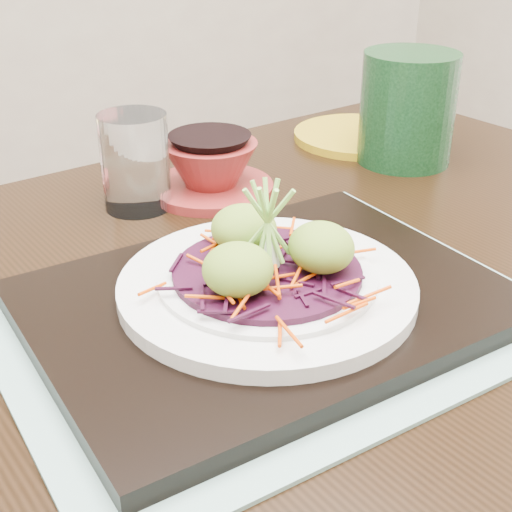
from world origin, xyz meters
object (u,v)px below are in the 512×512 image
serving_tray (267,302)px  white_plate (267,285)px  dining_table (263,368)px  green_jar (407,108)px  water_glass (135,162)px  yellow_plate (359,136)px  terracotta_bowl_set (211,171)px

serving_tray → white_plate: white_plate is taller
dining_table → white_plate: (-0.02, -0.05, 0.13)m
dining_table → green_jar: size_ratio=8.82×
water_glass → yellow_plate: (0.38, 0.08, -0.05)m
dining_table → white_plate: 0.14m
water_glass → terracotta_bowl_set: water_glass is taller
white_plate → water_glass: size_ratio=2.32×
yellow_plate → water_glass: bearing=-168.8°
dining_table → terracotta_bowl_set: bearing=68.6°
water_glass → terracotta_bowl_set: 0.10m
terracotta_bowl_set → serving_tray: bearing=-106.2°
water_glass → green_jar: bearing=-4.4°
dining_table → yellow_plate: size_ratio=6.74×
terracotta_bowl_set → water_glass: bearing=178.3°
dining_table → water_glass: size_ratio=11.58×
terracotta_bowl_set → yellow_plate: 0.30m
serving_tray → green_jar: green_jar is taller
white_plate → terracotta_bowl_set: size_ratio=1.57×
serving_tray → water_glass: 0.29m
water_glass → serving_tray: bearing=-87.2°
water_glass → green_jar: green_jar is taller
terracotta_bowl_set → green_jar: size_ratio=1.12×
serving_tray → white_plate: bearing=0.0°
terracotta_bowl_set → green_jar: bearing=-5.3°
serving_tray → terracotta_bowl_set: bearing=70.9°
yellow_plate → green_jar: bearing=-90.9°
terracotta_bowl_set → yellow_plate: bearing=15.3°
serving_tray → terracotta_bowl_set: (0.08, 0.28, 0.02)m
dining_table → yellow_plate: yellow_plate is taller
water_glass → green_jar: 0.38m
dining_table → yellow_plate: (0.34, 0.31, 0.11)m
serving_tray → yellow_plate: serving_tray is taller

